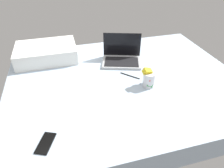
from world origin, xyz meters
TOP-DOWN VIEW (x-y plane):
  - bed_mattress at (0.00, 0.00)cm, footprint 180.00×140.00cm
  - laptop at (5.37, 26.39)cm, footprint 38.44×31.96cm
  - snack_cup at (13.64, -13.45)cm, footprint 9.44×10.47cm
  - cell_phone at (-60.30, -47.75)cm, footprint 11.80×15.55cm
  - pillow at (-58.30, 48.00)cm, footprint 52.00×36.00cm
  - charger_cable at (4.73, 1.96)cm, footprint 12.19×12.69cm

SIDE VIEW (x-z plane):
  - bed_mattress at x=0.00cm, z-range 0.00..18.00cm
  - charger_cable at x=4.73cm, z-range 18.00..18.60cm
  - cell_phone at x=-60.30cm, z-range 18.00..18.80cm
  - laptop at x=5.37cm, z-range 10.91..33.91cm
  - snack_cup at x=13.64cm, z-range 16.84..31.78cm
  - pillow at x=-58.30cm, z-range 18.00..31.00cm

